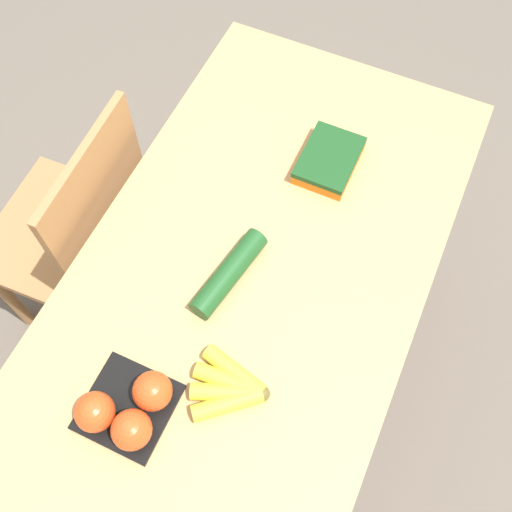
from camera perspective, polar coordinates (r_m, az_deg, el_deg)
The scene contains 7 objects.
ground_plane at distance 2.03m, azimuth 0.00°, elevation -10.21°, with size 12.00×12.00×0.00m, color #665B51.
dining_table at distance 1.44m, azimuth 0.00°, elevation -2.61°, with size 1.33×0.75×0.75m.
chair at distance 1.77m, azimuth -16.35°, elevation 2.02°, with size 0.44×0.42×0.90m.
banana_bunch at distance 1.22m, azimuth -2.43°, elevation -12.41°, with size 0.16×0.16×0.04m.
tomato_pack at distance 1.21m, azimuth -12.22°, elevation -14.15°, with size 0.17×0.17×0.09m.
carrot_bag at distance 1.47m, azimuth 6.98°, elevation 9.11°, with size 0.17×0.13×0.04m.
cucumber_near at distance 1.30m, azimuth -2.59°, elevation -1.64°, with size 0.23×0.09×0.05m.
Camera 1 is at (-0.55, -0.25, 1.94)m, focal length 42.00 mm.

